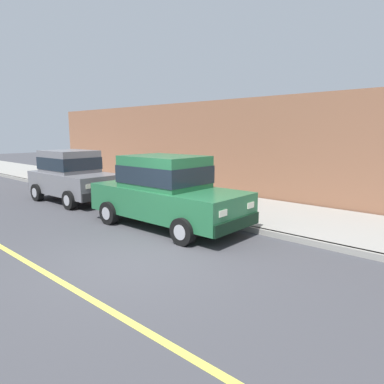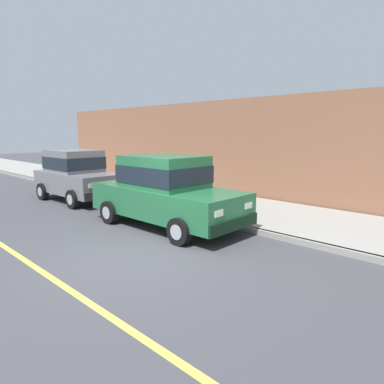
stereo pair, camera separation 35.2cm
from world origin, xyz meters
TOP-DOWN VIEW (x-y plane):
  - ground_plane at (0.00, 0.00)m, footprint 80.00×80.00m
  - curb at (3.20, 0.00)m, footprint 0.16×64.00m
  - sidewalk at (5.00, 0.00)m, footprint 3.60×64.00m
  - lane_centre_line at (-1.60, 0.00)m, footprint 0.12×57.60m
  - car_green_sedan at (2.11, 1.43)m, footprint 2.10×4.63m
  - car_grey_hatchback at (2.21, 6.58)m, footprint 2.02×3.84m
  - dog_black at (4.32, 1.23)m, footprint 0.24×0.76m
  - fire_hydrant at (3.65, 3.46)m, footprint 0.34×0.24m
  - building_facade at (7.10, 5.14)m, footprint 0.50×20.00m

SIDE VIEW (x-z plane):
  - ground_plane at x=0.00m, z-range 0.00..0.00m
  - lane_centre_line at x=-1.60m, z-range 0.00..0.01m
  - curb at x=3.20m, z-range 0.00..0.14m
  - sidewalk at x=5.00m, z-range 0.00..0.14m
  - dog_black at x=4.32m, z-range 0.18..0.67m
  - fire_hydrant at x=3.65m, z-range 0.11..0.84m
  - car_grey_hatchback at x=2.21m, z-range 0.04..1.92m
  - car_green_sedan at x=2.11m, z-range 0.02..1.94m
  - building_facade at x=7.10m, z-range 0.00..3.79m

